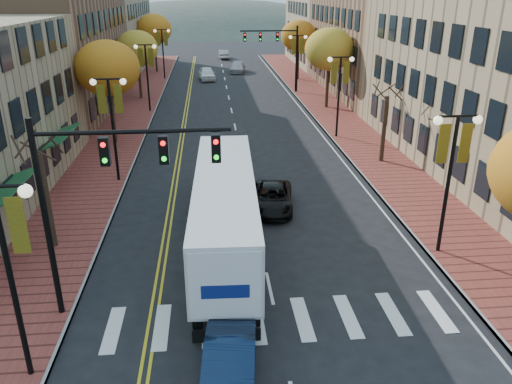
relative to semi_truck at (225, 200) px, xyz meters
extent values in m
plane|color=black|center=(1.51, -7.74, -2.12)|extent=(200.00, 200.00, 0.00)
cube|color=brown|center=(-7.49, 24.76, -2.05)|extent=(4.00, 85.00, 0.15)
cube|color=brown|center=(10.51, 24.76, -2.05)|extent=(4.00, 85.00, 0.15)
cube|color=brown|center=(-15.49, 28.26, 3.38)|extent=(12.00, 24.00, 11.00)
cube|color=#9E8966|center=(-15.49, 53.26, 2.63)|extent=(12.00, 26.00, 9.50)
cube|color=brown|center=(20.01, 34.26, 2.88)|extent=(15.00, 24.00, 10.00)
cube|color=#9E8966|center=(20.01, 56.26, 3.38)|extent=(15.00, 20.00, 11.00)
cylinder|color=#382619|center=(-7.49, 0.26, 0.13)|extent=(0.28, 0.28, 4.20)
cylinder|color=#382619|center=(-7.49, 16.26, 0.48)|extent=(0.28, 0.28, 4.90)
ellipsoid|color=orange|center=(-7.49, 16.26, 3.34)|extent=(4.48, 4.48, 3.81)
cylinder|color=#382619|center=(-7.49, 32.26, 0.30)|extent=(0.28, 0.28, 4.55)
ellipsoid|color=gold|center=(-7.49, 32.26, 2.95)|extent=(4.16, 4.16, 3.54)
cylinder|color=#382619|center=(-7.49, 50.26, 0.55)|extent=(0.28, 0.28, 5.04)
ellipsoid|color=orange|center=(-7.49, 50.26, 3.49)|extent=(4.61, 4.61, 3.92)
cylinder|color=#382619|center=(10.51, 10.26, 0.13)|extent=(0.28, 0.28, 4.20)
cylinder|color=#382619|center=(10.51, 26.26, 0.48)|extent=(0.28, 0.28, 4.90)
ellipsoid|color=gold|center=(10.51, 26.26, 3.34)|extent=(4.48, 4.48, 3.81)
cylinder|color=#382619|center=(10.51, 42.26, 0.41)|extent=(0.28, 0.28, 4.76)
ellipsoid|color=orange|center=(10.51, 42.26, 3.18)|extent=(4.35, 4.35, 3.70)
cylinder|color=black|center=(-5.99, -7.74, 0.88)|extent=(0.16, 0.16, 6.00)
sphere|color=#FFF2CC|center=(-5.19, -7.74, 3.73)|extent=(0.36, 0.36, 0.36)
cube|color=#A89316|center=(-5.54, -7.74, 2.78)|extent=(0.45, 0.03, 1.60)
cylinder|color=black|center=(-5.99, 8.26, 0.88)|extent=(0.16, 0.16, 6.00)
cylinder|color=black|center=(-5.99, 8.26, 3.88)|extent=(1.60, 0.10, 0.10)
sphere|color=#FFF2CC|center=(-6.79, 8.26, 3.73)|extent=(0.36, 0.36, 0.36)
sphere|color=#FFF2CC|center=(-5.19, 8.26, 3.73)|extent=(0.36, 0.36, 0.36)
cube|color=#A89316|center=(-6.44, 8.26, 2.78)|extent=(0.45, 0.03, 1.60)
cube|color=#A89316|center=(-5.54, 8.26, 2.78)|extent=(0.45, 0.03, 1.60)
cylinder|color=black|center=(-5.99, 26.26, 0.88)|extent=(0.16, 0.16, 6.00)
cylinder|color=black|center=(-5.99, 26.26, 3.88)|extent=(1.60, 0.10, 0.10)
sphere|color=#FFF2CC|center=(-6.79, 26.26, 3.73)|extent=(0.36, 0.36, 0.36)
sphere|color=#FFF2CC|center=(-5.19, 26.26, 3.73)|extent=(0.36, 0.36, 0.36)
cube|color=#A89316|center=(-6.44, 26.26, 2.78)|extent=(0.45, 0.03, 1.60)
cube|color=#A89316|center=(-5.54, 26.26, 2.78)|extent=(0.45, 0.03, 1.60)
cylinder|color=black|center=(-5.99, 44.26, 0.88)|extent=(0.16, 0.16, 6.00)
cylinder|color=black|center=(-5.99, 44.26, 3.88)|extent=(1.60, 0.10, 0.10)
sphere|color=#FFF2CC|center=(-6.79, 44.26, 3.73)|extent=(0.36, 0.36, 0.36)
sphere|color=#FFF2CC|center=(-5.19, 44.26, 3.73)|extent=(0.36, 0.36, 0.36)
cube|color=#A89316|center=(-6.44, 44.26, 2.78)|extent=(0.45, 0.03, 1.60)
cube|color=#A89316|center=(-5.54, 44.26, 2.78)|extent=(0.45, 0.03, 1.60)
cylinder|color=black|center=(9.01, -1.74, 0.88)|extent=(0.16, 0.16, 6.00)
cylinder|color=black|center=(9.01, -1.74, 3.88)|extent=(1.60, 0.10, 0.10)
sphere|color=#FFF2CC|center=(8.21, -1.74, 3.73)|extent=(0.36, 0.36, 0.36)
sphere|color=#FFF2CC|center=(9.81, -1.74, 3.73)|extent=(0.36, 0.36, 0.36)
cube|color=#A89316|center=(8.56, -1.74, 2.78)|extent=(0.45, 0.03, 1.60)
cube|color=#A89316|center=(9.46, -1.74, 2.78)|extent=(0.45, 0.03, 1.60)
cylinder|color=black|center=(9.01, 16.26, 0.88)|extent=(0.16, 0.16, 6.00)
cylinder|color=black|center=(9.01, 16.26, 3.88)|extent=(1.60, 0.10, 0.10)
sphere|color=#FFF2CC|center=(8.21, 16.26, 3.73)|extent=(0.36, 0.36, 0.36)
sphere|color=#FFF2CC|center=(9.81, 16.26, 3.73)|extent=(0.36, 0.36, 0.36)
cube|color=#A89316|center=(8.56, 16.26, 2.78)|extent=(0.45, 0.03, 1.60)
cube|color=#A89316|center=(9.46, 16.26, 2.78)|extent=(0.45, 0.03, 1.60)
cylinder|color=black|center=(9.01, 34.26, 0.88)|extent=(0.16, 0.16, 6.00)
cylinder|color=black|center=(9.01, 34.26, 3.88)|extent=(1.60, 0.10, 0.10)
sphere|color=#FFF2CC|center=(8.21, 34.26, 3.73)|extent=(0.36, 0.36, 0.36)
sphere|color=#FFF2CC|center=(9.81, 34.26, 3.73)|extent=(0.36, 0.36, 0.36)
cube|color=#A89316|center=(8.56, 34.26, 2.78)|extent=(0.45, 0.03, 1.60)
cube|color=#A89316|center=(9.46, 34.26, 2.78)|extent=(0.45, 0.03, 1.60)
cylinder|color=black|center=(-5.89, -4.74, 1.38)|extent=(0.20, 0.20, 7.00)
cylinder|color=black|center=(-2.89, -4.74, 4.38)|extent=(6.00, 0.14, 0.14)
cube|color=black|center=(-3.79, -4.74, 3.78)|extent=(0.30, 0.25, 0.90)
sphere|color=#FF0C0C|center=(-3.79, -4.88, 4.03)|extent=(0.16, 0.16, 0.16)
cube|color=black|center=(-1.99, -4.74, 3.78)|extent=(0.30, 0.25, 0.90)
sphere|color=#FF0C0C|center=(-1.99, -4.88, 4.03)|extent=(0.16, 0.16, 0.16)
cube|color=black|center=(-0.37, -4.74, 3.78)|extent=(0.30, 0.25, 0.90)
sphere|color=#FF0C0C|center=(-0.37, -4.88, 4.03)|extent=(0.16, 0.16, 0.16)
cylinder|color=black|center=(8.91, 34.26, 1.38)|extent=(0.20, 0.20, 7.00)
cylinder|color=black|center=(5.91, 34.26, 4.38)|extent=(6.00, 0.14, 0.14)
cube|color=black|center=(6.81, 34.26, 3.78)|extent=(0.30, 0.25, 0.90)
sphere|color=#FF0C0C|center=(6.81, 34.12, 4.03)|extent=(0.16, 0.16, 0.16)
cube|color=black|center=(5.01, 34.26, 3.78)|extent=(0.30, 0.25, 0.90)
sphere|color=#FF0C0C|center=(5.01, 34.12, 4.03)|extent=(0.16, 0.16, 0.16)
cube|color=black|center=(3.39, 34.26, 3.78)|extent=(0.30, 0.25, 0.90)
sphere|color=#FF0C0C|center=(3.39, 34.12, 4.03)|extent=(0.16, 0.16, 0.16)
cube|color=black|center=(-0.04, -1.16, -1.35)|extent=(1.32, 11.84, 0.32)
cube|color=silver|center=(-0.04, -1.16, 0.24)|extent=(2.77, 11.89, 2.55)
cube|color=black|center=(0.21, 6.10, -0.63)|extent=(2.37, 2.80, 2.27)
cylinder|color=black|center=(-1.16, -5.85, -1.67)|extent=(0.35, 0.92, 0.91)
cylinder|color=black|center=(0.75, -5.92, -1.67)|extent=(0.35, 0.92, 0.91)
cylinder|color=black|center=(-1.12, -4.76, -1.67)|extent=(0.35, 0.92, 0.91)
cylinder|color=black|center=(0.79, -4.83, -1.67)|extent=(0.35, 0.92, 0.91)
cylinder|color=black|center=(-0.78, 5.05, -1.67)|extent=(0.35, 0.92, 0.91)
cylinder|color=black|center=(1.13, 4.98, -1.67)|extent=(0.35, 0.92, 0.91)
cylinder|color=black|center=(-0.71, 7.05, -1.67)|extent=(0.35, 0.92, 0.91)
cylinder|color=black|center=(1.20, 6.98, -1.67)|extent=(0.35, 0.92, 0.91)
imported|color=#0D1C36|center=(-0.21, -8.55, -1.44)|extent=(1.89, 4.31, 1.38)
imported|color=black|center=(2.54, 3.58, -1.53)|extent=(2.54, 4.54, 1.20)
imported|color=white|center=(-0.72, 43.46, -1.34)|extent=(2.29, 4.75, 1.57)
imported|color=#95959B|center=(3.44, 49.31, -1.45)|extent=(2.45, 4.84, 1.35)
imported|color=#A4A3AA|center=(2.01, 63.75, -1.42)|extent=(1.68, 4.35, 1.41)
camera|label=1|loc=(-0.52, -19.78, 8.41)|focal=35.00mm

